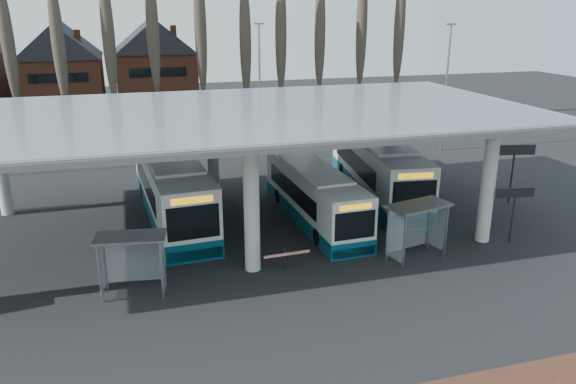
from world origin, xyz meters
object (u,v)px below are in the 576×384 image
object	(u,v)px
bus_2	(313,195)
shelter_2	(416,219)
bus_1	(172,188)
shelter_1	(132,251)
bus_3	(377,168)

from	to	relation	value
bus_2	shelter_2	world-z (taller)	bus_2
bus_1	bus_2	bearing A→B (deg)	-23.18
bus_1	shelter_1	bearing A→B (deg)	-108.76
bus_1	shelter_2	distance (m)	13.71
bus_1	bus_2	xyz separation A→B (m)	(7.52, -2.67, -0.27)
bus_3	shelter_2	bearing A→B (deg)	-96.92
bus_1	shelter_2	xyz separation A→B (m)	(10.44, -8.89, 0.29)
bus_3	bus_1	bearing A→B (deg)	-169.67
bus_2	shelter_2	size ratio (longest dim) A/B	3.43
bus_1	bus_2	size ratio (longest dim) A/B	1.19
shelter_2	bus_3	bearing A→B (deg)	62.53
shelter_1	shelter_2	world-z (taller)	shelter_2
shelter_1	shelter_2	distance (m)	12.80
bus_2	bus_3	xyz separation A→B (m)	(5.35, 3.33, 0.25)
bus_3	shelter_2	xyz separation A→B (m)	(-2.44, -9.55, 0.31)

